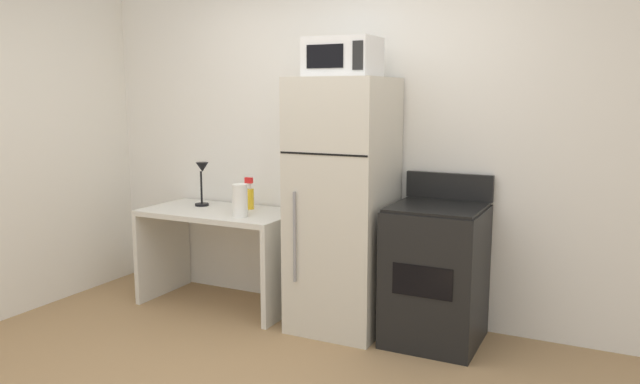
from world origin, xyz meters
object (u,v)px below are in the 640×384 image
(spray_bottle, at_px, (250,197))
(refrigerator, at_px, (343,205))
(microwave, at_px, (343,57))
(desk, at_px, (220,238))
(paper_towel_roll, at_px, (240,200))
(desk_lamp, at_px, (202,176))
(oven_range, at_px, (436,273))

(spray_bottle, bearing_deg, refrigerator, -9.55)
(spray_bottle, bearing_deg, microwave, -10.91)
(desk, relative_size, microwave, 2.60)
(spray_bottle, bearing_deg, desk, -142.35)
(paper_towel_roll, bearing_deg, desk, 153.54)
(paper_towel_roll, bearing_deg, spray_bottle, 109.50)
(desk, xyz_separation_m, spray_bottle, (0.18, 0.14, 0.32))
(refrigerator, bearing_deg, desk_lamp, 176.23)
(desk, height_order, desk_lamp, desk_lamp)
(microwave, height_order, oven_range, microwave)
(desk, distance_m, desk_lamp, 0.52)
(desk_lamp, distance_m, spray_bottle, 0.43)
(desk_lamp, bearing_deg, refrigerator, -3.77)
(spray_bottle, distance_m, microwave, 1.35)
(paper_towel_roll, height_order, refrigerator, refrigerator)
(desk, relative_size, desk_lamp, 3.39)
(spray_bottle, bearing_deg, oven_range, -4.48)
(desk_lamp, distance_m, paper_towel_roll, 0.56)
(desk_lamp, distance_m, oven_range, 1.99)
(oven_range, bearing_deg, paper_towel_roll, -173.40)
(spray_bottle, distance_m, paper_towel_roll, 0.30)
(oven_range, bearing_deg, refrigerator, -177.80)
(paper_towel_roll, relative_size, oven_range, 0.22)
(paper_towel_roll, relative_size, microwave, 0.52)
(spray_bottle, bearing_deg, desk_lamp, -171.36)
(refrigerator, height_order, microwave, microwave)
(paper_towel_roll, height_order, oven_range, oven_range)
(desk_lamp, relative_size, oven_range, 0.32)
(desk, bearing_deg, oven_range, 0.76)
(desk_lamp, bearing_deg, oven_range, -1.72)
(microwave, distance_m, oven_range, 1.56)
(desk, bearing_deg, spray_bottle, 37.65)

